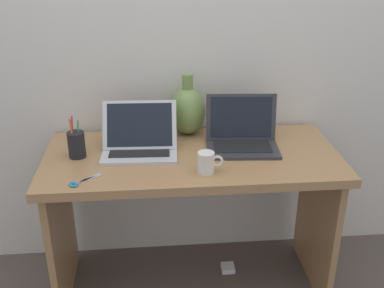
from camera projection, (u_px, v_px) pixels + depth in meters
ground_plane at (192, 283)px, 2.41m from camera, size 6.00×6.00×0.00m
back_wall at (186, 37)px, 2.22m from camera, size 4.40×0.04×2.40m
desk at (192, 187)px, 2.17m from camera, size 1.33×0.60×0.74m
laptop_left at (140, 139)px, 2.11m from camera, size 0.35×0.26×0.21m
laptop_right at (242, 133)px, 2.15m from camera, size 0.34×0.25×0.23m
green_vase at (188, 110)px, 2.27m from camera, size 0.17×0.17×0.30m
coffee_mug at (207, 162)px, 1.92m from camera, size 0.11×0.07×0.09m
pen_cup at (76, 144)px, 2.05m from camera, size 0.08×0.08×0.19m
scissors at (80, 182)px, 1.86m from camera, size 0.13×0.11×0.01m
power_brick at (228, 268)px, 2.49m from camera, size 0.07×0.07×0.03m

